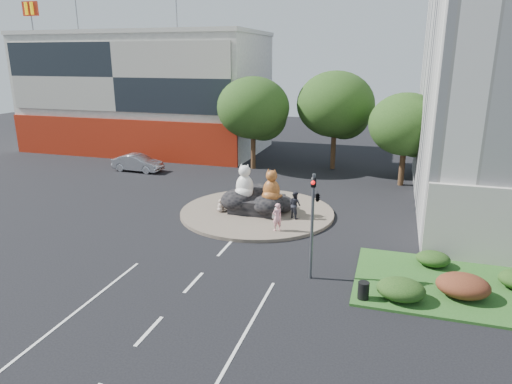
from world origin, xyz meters
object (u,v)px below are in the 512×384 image
pedestrian_pink (277,217)px  pedestrian_dark (295,205)px  litter_bin (363,290)px  kitten_white (276,212)px  parked_car (138,163)px  kitten_calico (221,205)px  cat_tabby (271,185)px  cat_white (245,181)px

pedestrian_pink → pedestrian_dark: bearing=-145.4°
litter_bin → kitten_white: bearing=125.9°
pedestrian_dark → parked_car: (-16.24, 8.60, -0.31)m
litter_bin → kitten_calico: bearing=138.6°
litter_bin → pedestrian_dark: bearing=119.0°
cat_tabby → litter_bin: cat_tabby is taller
cat_white → kitten_white: 3.02m
kitten_calico → parked_car: 14.39m
kitten_white → cat_tabby: bearing=87.3°
cat_tabby → litter_bin: bearing=-52.2°
cat_tabby → kitten_white: (0.51, -0.82, -1.51)m
cat_tabby → pedestrian_pink: (1.06, -2.64, -1.12)m
kitten_calico → parked_car: bearing=150.5°
kitten_white → cat_white: bearing=121.9°
pedestrian_dark → cat_white: bearing=30.1°
cat_white → kitten_calico: cat_white is taller
cat_tabby → pedestrian_pink: bearing=-65.9°
cat_white → pedestrian_pink: 4.25m
pedestrian_dark → litter_bin: size_ratio=2.31×
cat_white → pedestrian_pink: (2.91, -2.86, -1.20)m
parked_car → pedestrian_pink: bearing=-122.5°
kitten_calico → cat_tabby: bearing=15.7°
cat_tabby → litter_bin: (6.43, -8.99, -1.65)m
pedestrian_pink → parked_car: pedestrian_pink is taller
pedestrian_pink → litter_bin: bearing=87.1°
pedestrian_dark → kitten_calico: bearing=39.9°
kitten_white → pedestrian_pink: pedestrian_pink is taller
parked_car → litter_bin: (21.09, -17.36, -0.26)m
kitten_white → parked_car: size_ratio=0.19×
cat_white → litter_bin: cat_white is taller
parked_car → cat_tabby: bearing=-117.2°
cat_white → parked_car: (-12.81, 8.15, -1.47)m
cat_white → kitten_calico: 2.23m
pedestrian_pink → litter_bin: size_ratio=2.22×
kitten_white → litter_bin: kitten_white is taller
kitten_calico → pedestrian_pink: size_ratio=0.53×
cat_white → kitten_white: cat_white is taller
cat_tabby → kitten_white: size_ratio=2.42×
kitten_white → parked_car: bearing=114.4°
cat_tabby → kitten_white: 1.79m
pedestrian_dark → litter_bin: 10.02m
parked_car → litter_bin: 27.31m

